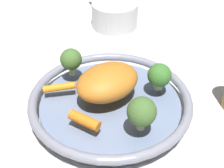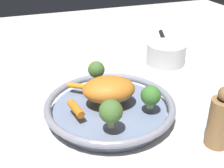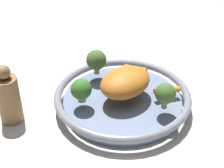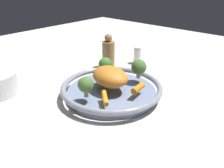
# 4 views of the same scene
# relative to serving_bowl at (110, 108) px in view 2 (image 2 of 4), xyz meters

# --- Properties ---
(ground_plane) EXTENTS (2.25, 2.25, 0.00)m
(ground_plane) POSITION_rel_serving_bowl_xyz_m (0.00, 0.00, -0.02)
(ground_plane) COLOR beige
(serving_bowl) EXTENTS (0.34, 0.34, 0.05)m
(serving_bowl) POSITION_rel_serving_bowl_xyz_m (0.00, 0.00, 0.00)
(serving_bowl) COLOR slate
(serving_bowl) RESTS_ON ground_plane
(roast_chicken_piece) EXTENTS (0.16, 0.13, 0.06)m
(roast_chicken_piece) POSITION_rel_serving_bowl_xyz_m (0.00, 0.01, 0.05)
(roast_chicken_piece) COLOR #C17023
(roast_chicken_piece) RESTS_ON serving_bowl
(baby_carrot_left) EXTENTS (0.06, 0.06, 0.02)m
(baby_carrot_left) POSITION_rel_serving_bowl_xyz_m (-0.06, 0.09, 0.03)
(baby_carrot_left) COLOR orange
(baby_carrot_left) RESTS_ON serving_bowl
(baby_carrot_near_rim) EXTENTS (0.03, 0.07, 0.02)m
(baby_carrot_near_rim) POSITION_rel_serving_bowl_xyz_m (-0.10, -0.02, 0.03)
(baby_carrot_near_rim) COLOR orange
(baby_carrot_near_rim) RESTS_ON serving_bowl
(broccoli_floret_small) EXTENTS (0.05, 0.05, 0.07)m
(broccoli_floret_small) POSITION_rel_serving_bowl_xyz_m (-0.04, -0.11, 0.06)
(broccoli_floret_small) COLOR tan
(broccoli_floret_small) RESTS_ON serving_bowl
(broccoli_floret_mid) EXTENTS (0.05, 0.05, 0.06)m
(broccoli_floret_mid) POSITION_rel_serving_bowl_xyz_m (0.09, -0.06, 0.05)
(broccoli_floret_mid) COLOR #9CA566
(broccoli_floret_mid) RESTS_ON serving_bowl
(broccoli_floret_edge) EXTENTS (0.05, 0.05, 0.06)m
(broccoli_floret_edge) POSITION_rel_serving_bowl_xyz_m (-0.00, 0.11, 0.06)
(broccoli_floret_edge) COLOR tan
(broccoli_floret_edge) RESTS_ON serving_bowl
(pepper_mill) EXTENTS (0.05, 0.05, 0.15)m
(pepper_mill) POSITION_rel_serving_bowl_xyz_m (0.19, -0.19, 0.04)
(pepper_mill) COLOR olive
(pepper_mill) RESTS_ON ground_plane
(saucepan) EXTENTS (0.14, 0.24, 0.08)m
(saucepan) POSITION_rel_serving_bowl_xyz_m (0.31, 0.26, 0.01)
(saucepan) COLOR silver
(saucepan) RESTS_ON ground_plane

